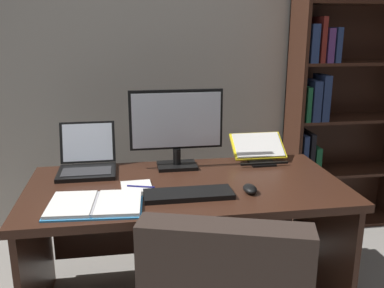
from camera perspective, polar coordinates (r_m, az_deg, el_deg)
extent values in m
cube|color=#B2ADA3|center=(3.12, -3.65, 12.19)|extent=(5.00, 0.12, 2.61)
cube|color=#381E14|center=(2.18, -0.80, -5.85)|extent=(1.61, 0.80, 0.04)
cube|color=#381E14|center=(2.37, -20.12, -14.63)|extent=(0.03, 0.74, 0.67)
cube|color=#381E14|center=(2.55, 16.96, -12.05)|extent=(0.03, 0.74, 0.67)
cube|color=#381E14|center=(2.65, -1.96, -9.42)|extent=(1.49, 0.03, 0.47)
cube|color=#381E14|center=(3.14, 13.69, 6.74)|extent=(0.02, 0.32, 2.06)
cube|color=#381E14|center=(3.46, 19.30, 7.09)|extent=(0.88, 0.01, 2.06)
cube|color=#381E14|center=(3.61, 18.98, -9.47)|extent=(0.83, 0.30, 0.02)
cube|color=black|center=(3.38, 13.80, -8.30)|extent=(0.05, 0.24, 0.25)
cube|color=black|center=(3.39, 14.93, -7.71)|extent=(0.05, 0.22, 0.32)
cube|color=gray|center=(3.41, 16.00, -8.28)|extent=(0.06, 0.19, 0.24)
cube|color=gray|center=(3.44, 17.04, -7.70)|extent=(0.05, 0.20, 0.30)
cube|color=#381E14|center=(3.47, 19.56, -3.34)|extent=(0.83, 0.30, 0.02)
cube|color=navy|center=(3.23, 14.22, -1.20)|extent=(0.04, 0.24, 0.31)
cube|color=black|center=(3.24, 15.14, -1.10)|extent=(0.03, 0.22, 0.32)
cube|color=#195633|center=(3.27, 15.93, -1.98)|extent=(0.04, 0.20, 0.21)
cube|color=#381E14|center=(3.36, 20.19, 3.25)|extent=(0.83, 0.30, 0.02)
cube|color=#195633|center=(3.15, 14.65, 5.37)|extent=(0.03, 0.23, 0.24)
cube|color=navy|center=(3.15, 15.78, 5.69)|extent=(0.06, 0.20, 0.28)
cube|color=navy|center=(3.18, 16.92, 6.02)|extent=(0.05, 0.20, 0.32)
cube|color=#381E14|center=(3.31, 20.86, 10.16)|extent=(0.83, 0.30, 0.02)
cube|color=navy|center=(3.09, 15.57, 12.88)|extent=(0.06, 0.19, 0.26)
cube|color=maroon|center=(3.13, 16.45, 13.28)|extent=(0.03, 0.23, 0.30)
cube|color=#512D66|center=(3.16, 17.29, 12.55)|extent=(0.05, 0.23, 0.23)
cube|color=navy|center=(3.17, 18.29, 12.53)|extent=(0.04, 0.22, 0.23)
cube|color=#381E14|center=(3.30, 21.56, 17.19)|extent=(0.83, 0.30, 0.02)
cube|color=black|center=(2.42, -2.03, -2.92)|extent=(0.22, 0.16, 0.02)
cylinder|color=black|center=(2.41, -2.05, -1.68)|extent=(0.04, 0.04, 0.09)
cube|color=black|center=(2.36, -2.12, 3.30)|extent=(0.52, 0.02, 0.33)
cube|color=silver|center=(2.34, -2.06, 3.20)|extent=(0.49, 0.00, 0.30)
cube|color=black|center=(2.38, -13.90, -3.72)|extent=(0.31, 0.25, 0.02)
cube|color=#2D2D30|center=(2.36, -13.96, -3.58)|extent=(0.26, 0.14, 0.00)
cube|color=black|center=(2.50, -13.81, 0.23)|extent=(0.31, 0.08, 0.23)
cube|color=silver|center=(2.49, -13.81, 0.23)|extent=(0.28, 0.07, 0.20)
cube|color=black|center=(2.02, -0.48, -6.75)|extent=(0.42, 0.15, 0.02)
ellipsoid|color=black|center=(2.08, 7.78, -5.98)|extent=(0.06, 0.10, 0.04)
cube|color=black|center=(2.51, 9.34, -2.54)|extent=(0.14, 0.12, 0.01)
cube|color=black|center=(2.47, 9.67, -2.60)|extent=(0.28, 0.01, 0.01)
cube|color=yellow|center=(2.57, 8.80, -0.26)|extent=(0.31, 0.18, 0.12)
cube|color=white|center=(2.56, 8.85, -0.11)|extent=(0.29, 0.16, 0.11)
cube|color=#2D84C6|center=(1.98, -15.84, -8.10)|extent=(0.23, 0.30, 0.01)
cube|color=#2D84C6|center=(1.95, -9.76, -8.08)|extent=(0.23, 0.30, 0.01)
cube|color=white|center=(1.97, -15.87, -7.78)|extent=(0.21, 0.29, 0.02)
cube|color=white|center=(1.94, -9.78, -7.75)|extent=(0.21, 0.29, 0.02)
cylinder|color=#B7B7BC|center=(1.96, -12.84, -7.88)|extent=(0.04, 0.26, 0.02)
cube|color=white|center=(2.12, -7.39, -5.93)|extent=(0.16, 0.22, 0.01)
cylinder|color=navy|center=(2.12, -6.86, -5.68)|extent=(0.14, 0.05, 0.01)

